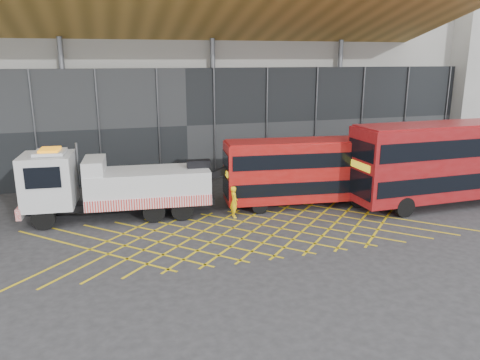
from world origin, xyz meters
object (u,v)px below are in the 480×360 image
object	(u,v)px
bus_towed	(308,169)
bus_second	(449,160)
recovery_truck	(112,185)
worker	(234,202)

from	to	relation	value
bus_towed	bus_second	bearing A→B (deg)	-8.42
recovery_truck	worker	world-z (taller)	recovery_truck
recovery_truck	bus_towed	bearing A→B (deg)	0.03
bus_towed	worker	distance (m)	5.07
bus_second	worker	xyz separation A→B (m)	(-13.05, 1.36, -1.87)
recovery_truck	bus_towed	size ratio (longest dim) A/B	1.18
recovery_truck	bus_second	world-z (taller)	bus_second
bus_second	bus_towed	bearing A→B (deg)	163.89
bus_second	worker	world-z (taller)	bus_second
bus_towed	bus_second	xyz separation A→B (m)	(8.23, -2.19, 0.53)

